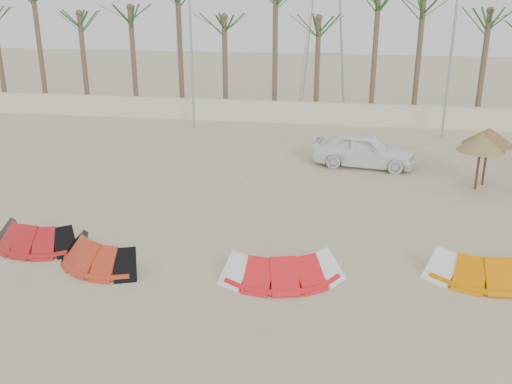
% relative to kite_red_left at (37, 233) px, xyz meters
% --- Properties ---
extents(ground, '(120.00, 120.00, 0.00)m').
position_rel_kite_red_left_xyz_m(ground, '(6.59, -3.48, -0.42)').
color(ground, '#C3B696').
rests_on(ground, ground).
extents(boundary_wall, '(60.00, 0.30, 1.30)m').
position_rel_kite_red_left_xyz_m(boundary_wall, '(6.59, 18.52, 0.23)').
color(boundary_wall, beige).
rests_on(boundary_wall, ground).
extents(palm_line, '(52.00, 4.00, 7.70)m').
position_rel_kite_red_left_xyz_m(palm_line, '(7.25, 20.02, 6.03)').
color(palm_line, brown).
rests_on(palm_line, ground).
extents(lamp_b, '(1.25, 0.14, 11.00)m').
position_rel_kite_red_left_xyz_m(lamp_b, '(0.62, 16.52, 5.35)').
color(lamp_b, '#A5A8AD').
rests_on(lamp_b, ground).
extents(lamp_c, '(1.25, 0.14, 11.00)m').
position_rel_kite_red_left_xyz_m(lamp_c, '(14.62, 16.52, 5.35)').
color(lamp_c, '#A5A8AD').
rests_on(lamp_c, ground).
extents(pylon, '(3.00, 3.00, 14.00)m').
position_rel_kite_red_left_xyz_m(pylon, '(7.59, 24.52, -0.42)').
color(pylon, '#A5A8AD').
rests_on(pylon, ground).
extents(kite_red_left, '(3.06, 1.78, 0.90)m').
position_rel_kite_red_left_xyz_m(kite_red_left, '(0.00, 0.00, 0.00)').
color(kite_red_left, '#A9171A').
rests_on(kite_red_left, ground).
extents(kite_red_mid, '(3.31, 2.43, 0.90)m').
position_rel_kite_red_left_xyz_m(kite_red_mid, '(2.49, -0.82, -0.00)').
color(kite_red_mid, '#B03019').
rests_on(kite_red_mid, ground).
extents(kite_red_right, '(3.59, 2.19, 0.90)m').
position_rel_kite_red_left_xyz_m(kite_red_right, '(7.93, -0.75, 0.00)').
color(kite_red_right, red).
rests_on(kite_red_right, ground).
extents(kite_orange, '(3.68, 1.71, 0.90)m').
position_rel_kite_red_left_xyz_m(kite_orange, '(13.74, 0.25, 0.00)').
color(kite_orange, '#D97200').
rests_on(kite_orange, ground).
extents(parasol_left, '(2.06, 2.06, 2.42)m').
position_rel_kite_red_left_xyz_m(parasol_left, '(15.13, 8.50, 1.65)').
color(parasol_left, '#4C331E').
rests_on(parasol_left, ground).
extents(parasol_mid, '(1.89, 1.89, 2.31)m').
position_rel_kite_red_left_xyz_m(parasol_mid, '(14.74, 7.89, 1.54)').
color(parasol_mid, '#4C331E').
rests_on(parasol_mid, ground).
extents(car, '(4.80, 2.44, 1.57)m').
position_rel_kite_red_left_xyz_m(car, '(10.26, 10.33, 0.37)').
color(car, white).
rests_on(car, ground).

